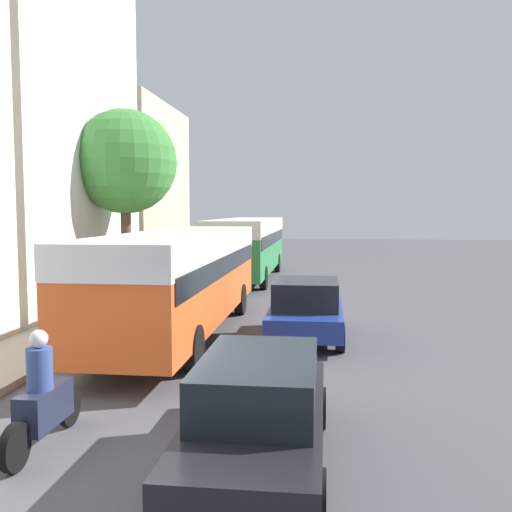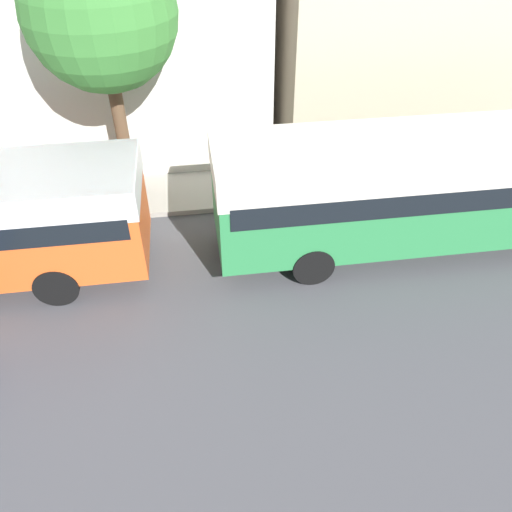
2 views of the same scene
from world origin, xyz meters
name	(u,v)px [view 2 (image 2 of 2)]	position (x,y,z in m)	size (l,w,h in m)	color
bus_following	(446,176)	(-1.90, 20.65, 1.93)	(2.62, 11.34, 2.96)	#2D8447
street_tree	(101,14)	(-5.21, 12.73, 5.08)	(3.68, 3.68, 6.80)	brown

